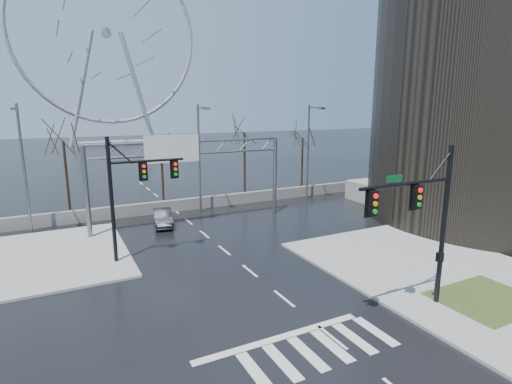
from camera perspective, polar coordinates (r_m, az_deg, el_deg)
ground at (r=21.44m, az=4.03°, el=-14.93°), size 260.00×260.00×0.00m
sidewalk_right_ext at (r=28.76m, az=19.36°, el=-8.26°), size 12.00×10.00×0.15m
sidewalk_far at (r=29.90m, az=-27.82°, el=-8.22°), size 10.00×12.00×0.15m
grass_strip at (r=24.08m, az=30.05°, el=-13.07°), size 5.00×4.00×0.02m
tower_podium at (r=46.77m, az=30.31°, el=-0.38°), size 22.00×18.00×2.00m
barrier_wall at (r=38.74m, az=-11.44°, el=-1.90°), size 52.00×0.50×1.10m
signal_mast_near at (r=20.07m, az=23.13°, el=-2.91°), size 5.52×0.41×8.00m
signal_mast_far at (r=26.05m, az=-17.56°, el=0.67°), size 4.72×0.41×8.00m
sign_gantry at (r=33.01m, az=-9.99°, el=3.95°), size 16.36×0.40×7.60m
streetlight_left at (r=34.72m, az=-30.38°, el=4.05°), size 0.50×2.55×10.00m
streetlight_mid at (r=36.69m, az=-7.97°, el=5.92°), size 0.50×2.55×10.00m
streetlight_right at (r=42.16m, az=7.70°, el=6.71°), size 0.50×2.55×10.00m
tree_left at (r=39.98m, az=-25.74°, el=5.47°), size 3.75×3.75×7.50m
tree_center at (r=42.25m, az=-13.39°, el=5.53°), size 3.25×3.25×6.50m
tree_right at (r=44.24m, az=-1.66°, el=7.48°), size 3.90×3.90×7.80m
tree_far_right at (r=48.69m, az=6.67°, el=6.87°), size 3.40×3.40×6.80m
ferris_wheel at (r=113.50m, az=-20.53°, el=19.61°), size 45.00×6.00×50.91m
car at (r=34.31m, az=-13.15°, el=-3.56°), size 2.18×4.33×1.36m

